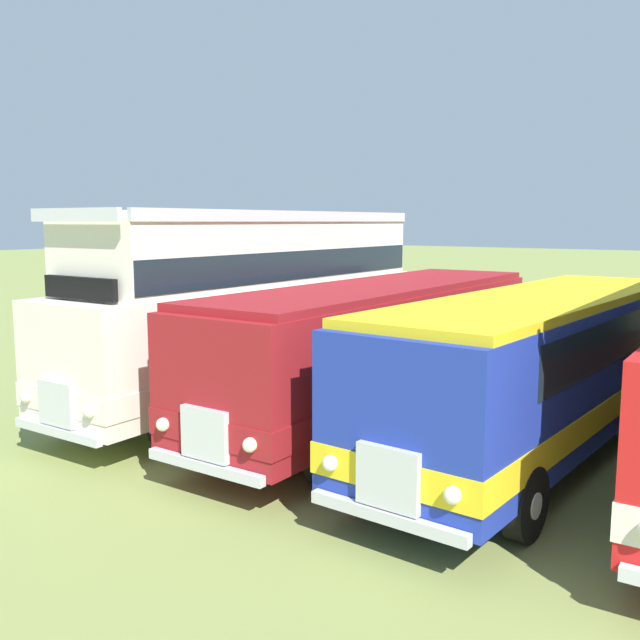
{
  "coord_description": "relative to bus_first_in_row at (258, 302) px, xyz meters",
  "views": [
    {
      "loc": [
        0.55,
        -12.34,
        4.28
      ],
      "look_at": [
        -8.48,
        0.27,
        2.11
      ],
      "focal_mm": 39.51,
      "sensor_mm": 36.0,
      "label": 1
    }
  ],
  "objects": [
    {
      "name": "bus_first_in_row",
      "position": [
        0.0,
        0.0,
        0.0
      ],
      "size": [
        2.82,
        11.14,
        4.52
      ],
      "color": "silver",
      "rests_on": "ground"
    },
    {
      "name": "bus_third_in_row",
      "position": [
        6.93,
        -0.19,
        -0.61
      ],
      "size": [
        2.95,
        10.43,
        2.99
      ],
      "color": "#1E339E",
      "rests_on": "ground"
    },
    {
      "name": "bus_second_in_row",
      "position": [
        3.47,
        -0.09,
        -0.61
      ],
      "size": [
        2.73,
        10.61,
        2.99
      ],
      "color": "maroon",
      "rests_on": "ground"
    }
  ]
}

